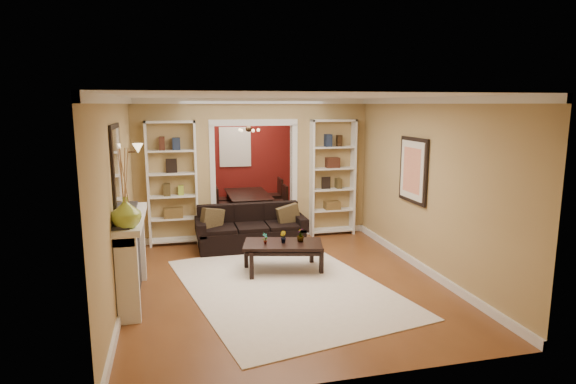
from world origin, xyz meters
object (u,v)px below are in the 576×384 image
object	(u,v)px
sofa	(251,227)
bookshelf_left	(172,184)
coffee_table	(283,257)
dining_table	(250,206)
fireplace	(134,258)
bookshelf_right	(332,178)

from	to	relation	value
sofa	bookshelf_left	distance (m)	1.66
coffee_table	bookshelf_left	size ratio (longest dim) A/B	0.53
coffee_table	dining_table	world-z (taller)	dining_table
sofa	fireplace	bearing A→B (deg)	-134.22
bookshelf_right	bookshelf_left	bearing A→B (deg)	180.00
coffee_table	fireplace	distance (m)	2.30
coffee_table	sofa	bearing A→B (deg)	115.98
sofa	coffee_table	size ratio (longest dim) A/B	1.63
coffee_table	bookshelf_right	size ratio (longest dim) A/B	0.53
sofa	coffee_table	distance (m)	1.38
sofa	dining_table	bearing A→B (deg)	81.42
coffee_table	bookshelf_right	xyz separation A→B (m)	(1.45, 1.92, 0.92)
coffee_table	fireplace	bearing A→B (deg)	-150.58
sofa	coffee_table	world-z (taller)	sofa
bookshelf_right	fireplace	world-z (taller)	bookshelf_right
coffee_table	fireplace	world-z (taller)	fireplace
sofa	bookshelf_left	bearing A→B (deg)	156.87
bookshelf_right	dining_table	bearing A→B (deg)	128.79
bookshelf_left	dining_table	xyz separation A→B (m)	(1.71, 1.73, -0.86)
dining_table	bookshelf_left	bearing A→B (deg)	135.44
sofa	coffee_table	bearing A→B (deg)	-77.86
dining_table	bookshelf_right	bearing A→B (deg)	-141.21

